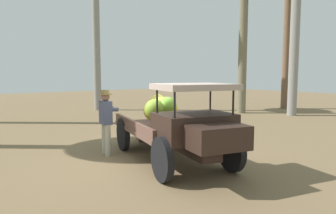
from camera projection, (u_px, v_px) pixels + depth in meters
ground_plane at (155, 157)px, 7.92m from camera, size 60.00×60.00×0.00m
truck at (176, 124)px, 7.29m from camera, size 4.66×2.64×1.88m
farmer at (106, 118)px, 8.02m from camera, size 0.52×0.49×1.68m
wooden_crate at (145, 132)px, 9.82m from camera, size 0.56×0.60×0.51m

